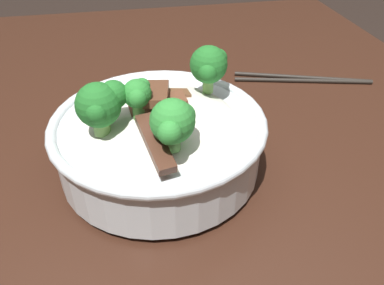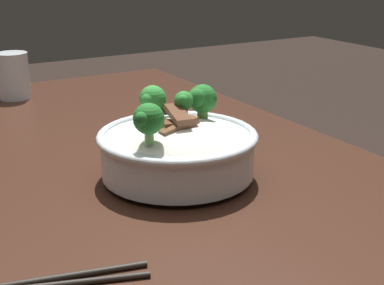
% 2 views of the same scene
% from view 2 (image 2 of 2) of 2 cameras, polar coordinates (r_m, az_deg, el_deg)
% --- Properties ---
extents(dining_table, '(1.41, 0.86, 0.79)m').
position_cam_2_polar(dining_table, '(0.95, -7.67, -10.08)').
color(dining_table, '#381E14').
rests_on(dining_table, ground).
extents(rice_bowl, '(0.25, 0.25, 0.14)m').
position_cam_2_polar(rice_bowl, '(0.85, -1.53, -0.34)').
color(rice_bowl, silver).
rests_on(rice_bowl, dining_table).
extents(drinking_glass, '(0.07, 0.07, 0.11)m').
position_cam_2_polar(drinking_glass, '(1.39, -17.84, 6.37)').
color(drinking_glass, white).
rests_on(drinking_glass, dining_table).
extents(chopsticks_pair, '(0.08, 0.23, 0.01)m').
position_cam_2_polar(chopsticks_pair, '(0.63, -15.35, -13.79)').
color(chopsticks_pair, '#28231E').
rests_on(chopsticks_pair, dining_table).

